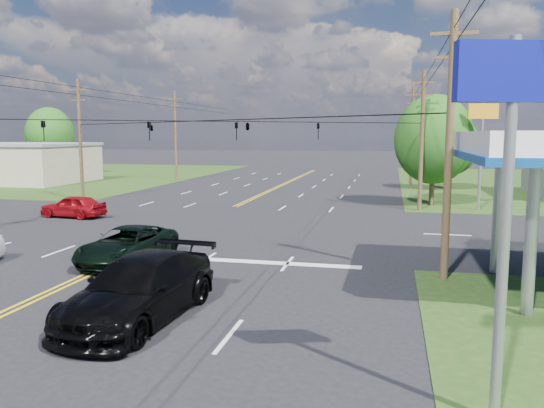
% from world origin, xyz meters
% --- Properties ---
extents(ground, '(280.00, 280.00, 0.00)m').
position_xyz_m(ground, '(0.00, 12.00, 0.00)').
color(ground, black).
rests_on(ground, ground).
extents(grass_nw, '(46.00, 48.00, 0.03)m').
position_xyz_m(grass_nw, '(-35.00, 44.00, 0.00)').
color(grass_nw, '#1A3812').
rests_on(grass_nw, ground).
extents(stop_bar, '(10.00, 0.50, 0.02)m').
position_xyz_m(stop_bar, '(5.00, 4.00, 0.00)').
color(stop_bar, silver).
rests_on(stop_bar, ground).
extents(retail_nw, '(16.00, 11.00, 4.00)m').
position_xyz_m(retail_nw, '(-30.00, 34.00, 2.00)').
color(retail_nw, tan).
rests_on(retail_nw, ground).
extents(pole_se, '(1.60, 0.28, 9.50)m').
position_xyz_m(pole_se, '(13.00, 3.00, 4.92)').
color(pole_se, '#432E1C').
rests_on(pole_se, ground).
extents(pole_nw, '(1.60, 0.28, 9.50)m').
position_xyz_m(pole_nw, '(-13.00, 21.00, 4.92)').
color(pole_nw, '#432E1C').
rests_on(pole_nw, ground).
extents(pole_ne, '(1.60, 0.28, 9.50)m').
position_xyz_m(pole_ne, '(13.00, 21.00, 4.92)').
color(pole_ne, '#432E1C').
rests_on(pole_ne, ground).
extents(pole_left_far, '(1.60, 0.28, 10.00)m').
position_xyz_m(pole_left_far, '(-13.00, 40.00, 5.17)').
color(pole_left_far, '#432E1C').
rests_on(pole_left_far, ground).
extents(pole_right_far, '(1.60, 0.28, 10.00)m').
position_xyz_m(pole_right_far, '(13.00, 40.00, 5.17)').
color(pole_right_far, '#432E1C').
rests_on(pole_right_far, ground).
extents(span_wire_signals, '(26.00, 18.00, 1.13)m').
position_xyz_m(span_wire_signals, '(0.00, 12.00, 6.00)').
color(span_wire_signals, black).
rests_on(span_wire_signals, ground).
extents(power_lines, '(26.04, 100.00, 0.64)m').
position_xyz_m(power_lines, '(0.00, 10.00, 8.60)').
color(power_lines, black).
rests_on(power_lines, ground).
extents(tree_right_a, '(5.70, 5.70, 8.18)m').
position_xyz_m(tree_right_a, '(14.00, 24.00, 4.87)').
color(tree_right_a, '#432E1C').
rests_on(tree_right_a, ground).
extents(tree_right_b, '(4.94, 4.94, 7.09)m').
position_xyz_m(tree_right_b, '(16.50, 36.00, 4.22)').
color(tree_right_b, '#432E1C').
rests_on(tree_right_b, ground).
extents(tree_far_l, '(6.08, 6.08, 8.72)m').
position_xyz_m(tree_far_l, '(-32.00, 44.00, 5.19)').
color(tree_far_l, '#432E1C').
rests_on(tree_far_l, ground).
extents(pickup_dkgreen, '(2.70, 5.36, 1.46)m').
position_xyz_m(pickup_dkgreen, '(0.50, 2.85, 0.73)').
color(pickup_dkgreen, black).
rests_on(pickup_dkgreen, ground).
extents(suv_black, '(3.00, 6.34, 1.79)m').
position_xyz_m(suv_black, '(4.13, -3.27, 0.89)').
color(suv_black, black).
rests_on(suv_black, ground).
extents(sedan_red, '(4.37, 2.12, 1.44)m').
position_xyz_m(sedan_red, '(-8.63, 13.00, 0.72)').
color(sedan_red, maroon).
rests_on(sedan_red, ground).
extents(polesign_se, '(2.02, 0.80, 6.90)m').
position_xyz_m(polesign_se, '(13.00, -6.89, 5.30)').
color(polesign_se, '#A5A5AA').
rests_on(polesign_se, ground).
extents(polesign_ne, '(2.04, 0.69, 7.41)m').
position_xyz_m(polesign_ne, '(17.00, 22.00, 5.68)').
color(polesign_ne, '#A5A5AA').
rests_on(polesign_ne, ground).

